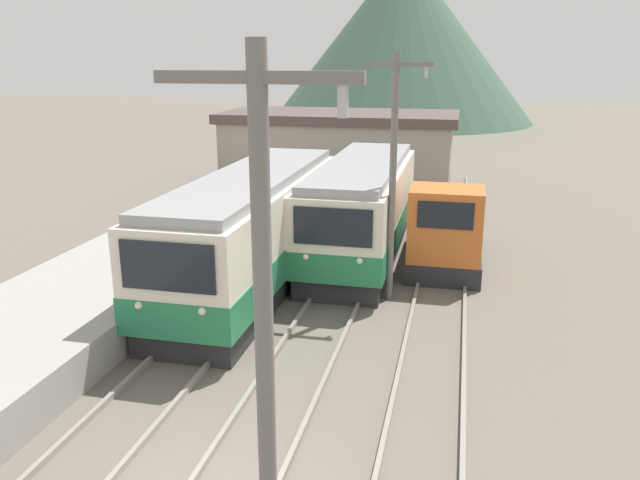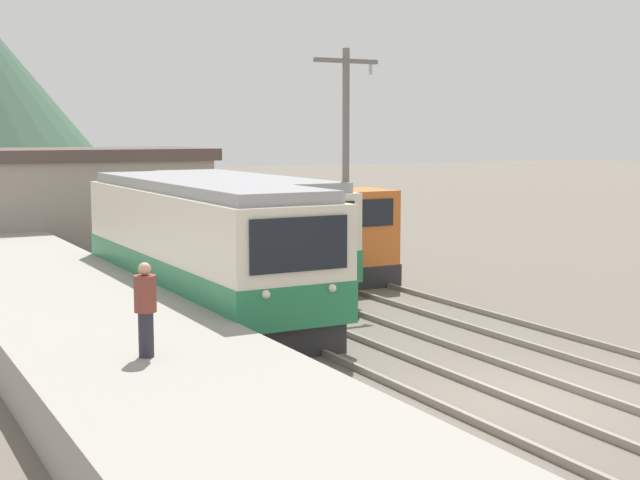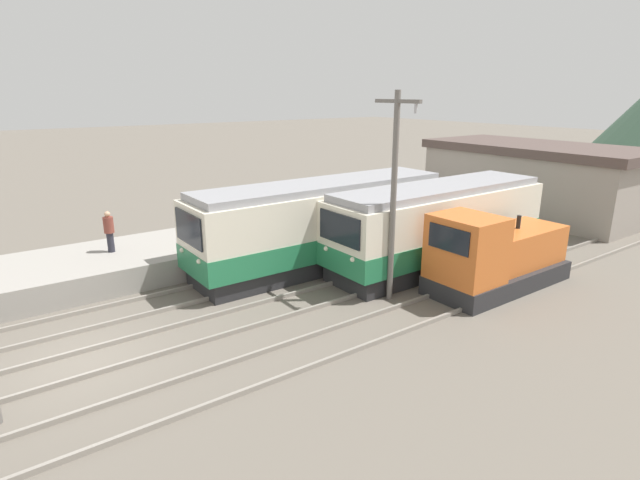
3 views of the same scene
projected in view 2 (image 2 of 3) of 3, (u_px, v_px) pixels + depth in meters
name	position (u px, v px, depth m)	size (l,w,h in m)	color
ground_plane	(532.00, 398.00, 16.19)	(200.00, 200.00, 0.00)	#665E54
platform_left	(210.00, 425.00, 13.18)	(4.50, 54.00, 0.99)	gray
track_left	(414.00, 415.00, 14.95)	(1.54, 60.00, 0.14)	gray
track_center	(541.00, 392.00, 16.28)	(1.54, 60.00, 0.14)	gray
commuter_train_left	(200.00, 252.00, 23.47)	(2.84, 11.63, 3.55)	#28282B
commuter_train_center	(240.00, 233.00, 28.15)	(2.84, 10.47, 3.42)	#28282B
shunting_locomotive	(327.00, 241.00, 29.38)	(2.40, 6.00, 3.00)	#28282B
catenary_mast_mid	(346.00, 165.00, 25.03)	(2.00, 0.20, 7.10)	slate
person_on_platform	(145.00, 306.00, 15.07)	(0.38, 0.38, 1.63)	#282833
station_building	(54.00, 197.00, 37.22)	(12.60, 6.30, 4.09)	gray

